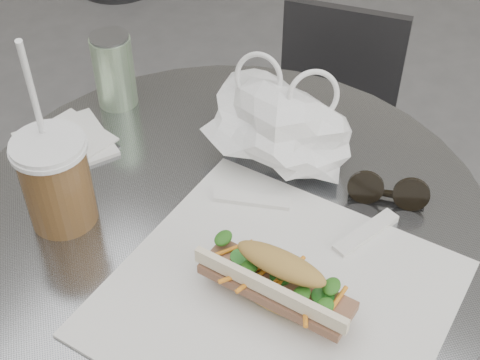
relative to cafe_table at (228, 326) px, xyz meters
The scene contains 9 objects.
cafe_table is the anchor object (origin of this frame).
chair_far 0.62m from the cafe_table, 99.02° to the left, with size 0.36×0.39×0.69m.
sandwich_paper 0.32m from the cafe_table, 36.24° to the right, with size 0.40×0.38×0.00m, color white.
banh_mi 0.36m from the cafe_table, 37.30° to the right, with size 0.24×0.10×0.08m.
iced_coffee 0.41m from the cafe_table, 147.53° to the right, with size 0.10×0.10×0.29m.
sunglasses 0.37m from the cafe_table, 35.26° to the left, with size 0.12×0.06×0.05m.
plastic_bag 0.36m from the cafe_table, 89.19° to the left, with size 0.22×0.17×0.11m, color white, non-canonical shape.
napkin_stack 0.41m from the cafe_table, behind, with size 0.18×0.18×0.01m.
drink_can 0.47m from the cafe_table, 155.32° to the left, with size 0.07×0.07×0.13m.
Camera 1 is at (0.35, -0.36, 1.41)m, focal length 50.00 mm.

